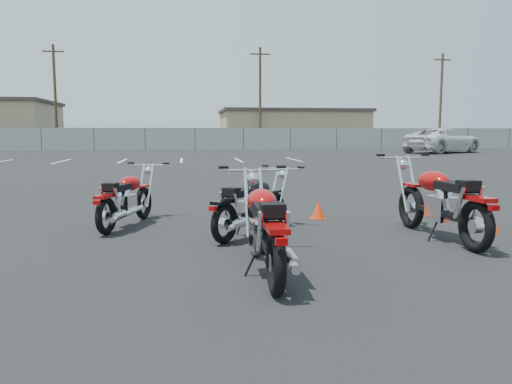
{
  "coord_description": "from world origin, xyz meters",
  "views": [
    {
      "loc": [
        -0.78,
        -6.35,
        1.5
      ],
      "look_at": [
        0.2,
        0.6,
        0.65
      ],
      "focal_mm": 35.0,
      "sensor_mm": 36.0,
      "label": 1
    }
  ],
  "objects": [
    {
      "name": "ground",
      "position": [
        0.0,
        0.0,
        0.0
      ],
      "size": [
        120.0,
        120.0,
        0.0
      ],
      "primitive_type": "plane",
      "color": "black",
      "rests_on": "ground"
    },
    {
      "name": "motorcycle_front_red",
      "position": [
        -1.72,
        1.68,
        0.44
      ],
      "size": [
        1.03,
        1.96,
        0.97
      ],
      "color": "black",
      "rests_on": "ground"
    },
    {
      "name": "motorcycle_second_black",
      "position": [
        0.16,
        0.74,
        0.44
      ],
      "size": [
        1.56,
        1.74,
        0.96
      ],
      "color": "black",
      "rests_on": "ground"
    },
    {
      "name": "motorcycle_third_red",
      "position": [
        0.04,
        -1.23,
        0.49
      ],
      "size": [
        0.85,
        2.21,
        1.08
      ],
      "color": "black",
      "rests_on": "ground"
    },
    {
      "name": "motorcycle_rear_red",
      "position": [
        2.75,
        0.1,
        0.52
      ],
      "size": [
        0.91,
        2.36,
        1.15
      ],
      "color": "black",
      "rests_on": "ground"
    },
    {
      "name": "training_cone_near",
      "position": [
        1.48,
        1.94,
        0.15
      ],
      "size": [
        0.26,
        0.26,
        0.31
      ],
      "color": "red",
      "rests_on": "ground"
    },
    {
      "name": "chainlink_fence",
      "position": [
        -0.0,
        35.0,
        0.9
      ],
      "size": [
        80.06,
        0.06,
        1.8
      ],
      "color": "gray",
      "rests_on": "ground"
    },
    {
      "name": "tan_building_east",
      "position": [
        10.0,
        44.0,
        1.86
      ],
      "size": [
        14.4,
        9.4,
        3.7
      ],
      "color": "tan",
      "rests_on": "ground"
    },
    {
      "name": "utility_pole_b",
      "position": [
        -12.0,
        40.0,
        4.69
      ],
      "size": [
        1.8,
        0.24,
        9.0
      ],
      "color": "#402D1D",
      "rests_on": "ground"
    },
    {
      "name": "utility_pole_c",
      "position": [
        6.0,
        39.0,
        4.69
      ],
      "size": [
        1.8,
        0.24,
        9.0
      ],
      "color": "#402D1D",
      "rests_on": "ground"
    },
    {
      "name": "utility_pole_d",
      "position": [
        24.0,
        40.0,
        4.69
      ],
      "size": [
        1.8,
        0.24,
        9.0
      ],
      "color": "#402D1D",
      "rests_on": "ground"
    },
    {
      "name": "parking_line_stripes",
      "position": [
        -2.5,
        20.0,
        0.0
      ],
      "size": [
        15.12,
        4.0,
        0.01
      ],
      "color": "silver",
      "rests_on": "ground"
    },
    {
      "name": "white_van",
      "position": [
        17.28,
        26.93,
        1.36
      ],
      "size": [
        5.89,
        7.68,
        2.73
      ],
      "primitive_type": "imported",
      "rotation": [
        0.0,
        0.0,
        2.06
      ],
      "color": "silver",
      "rests_on": "ground"
    }
  ]
}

